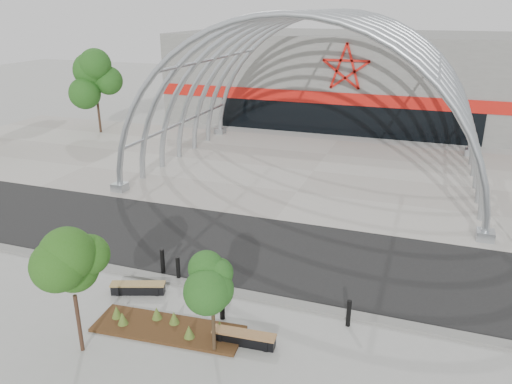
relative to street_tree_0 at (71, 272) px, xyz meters
The scene contains 17 objects.
ground 6.34m from the street_tree_0, 61.06° to the left, with size 140.00×140.00×0.00m, color #9F9F9A.
road 9.33m from the street_tree_0, 72.05° to the left, with size 140.00×7.00×0.02m, color black.
forecourt 20.83m from the street_tree_0, 82.37° to the left, with size 60.00×17.00×0.04m, color #A49D94.
kerb 6.12m from the street_tree_0, 59.79° to the left, with size 60.00×0.50×0.12m, color slate.
arena_building 38.52m from the street_tree_0, 85.92° to the left, with size 34.00×15.24×8.00m.
vault_canopy 20.83m from the street_tree_0, 82.37° to the left, with size 20.80×15.80×20.36m.
planting_bed 3.86m from the street_tree_0, 42.91° to the left, with size 5.27×2.00×0.55m.
street_tree_0 is the anchor object (origin of this frame).
street_tree_1 4.25m from the street_tree_0, 18.22° to the left, with size 1.48×1.48×3.51m.
bench_0 4.41m from the street_tree_0, 92.24° to the left, with size 2.10×1.11×0.43m.
bench_1 5.82m from the street_tree_0, 22.82° to the left, with size 2.13×0.61×0.44m.
bollard_0 5.72m from the street_tree_0, 90.13° to the left, with size 0.17×0.17×1.08m, color black.
bollard_1 5.52m from the street_tree_0, 80.10° to the left, with size 0.16×0.16×1.03m, color black.
bollard_2 5.52m from the street_tree_0, 56.61° to the left, with size 0.14×0.14×0.87m, color black.
bollard_3 5.23m from the street_tree_0, 40.90° to the left, with size 0.18×0.18×1.15m, color black.
bollard_4 9.15m from the street_tree_0, 27.94° to the left, with size 0.16×0.16×0.99m, color black.
bg_tree_0 30.40m from the street_tree_0, 124.67° to the left, with size 3.00×3.00×6.45m.
Camera 1 is at (6.91, -15.55, 10.37)m, focal length 35.00 mm.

